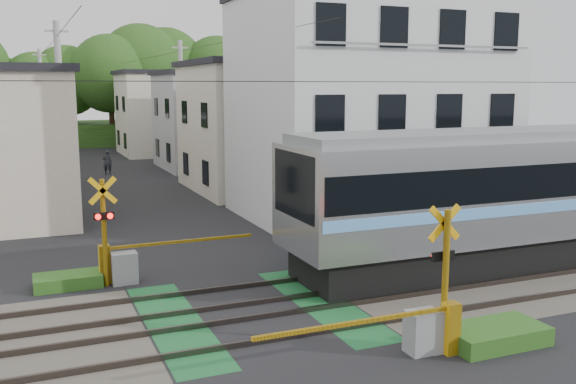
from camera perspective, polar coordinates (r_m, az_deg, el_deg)
name	(u,v)px	position (r m, az deg, el deg)	size (l,w,h in m)	color
ground	(252,313)	(15.99, -3.25, -10.69)	(120.00, 120.00, 0.00)	black
track_bed	(252,312)	(15.98, -3.25, -10.57)	(120.00, 120.00, 0.14)	#47423A
crossing_signal_near	(429,320)	(13.80, 12.38, -11.08)	(4.74, 0.65, 3.09)	#EAA80C
crossing_signal_far	(121,259)	(18.61, -14.66, -5.78)	(4.74, 0.65, 3.09)	#EAA80C
apartment_block	(367,106)	(27.24, 7.01, 7.59)	(10.20, 8.36, 9.30)	silver
houses_row	(113,123)	(40.49, -15.33, 5.91)	(22.07, 31.35, 6.80)	beige
tree_hill	(81,85)	(63.08, -17.88, 9.06)	(40.00, 12.15, 11.25)	#2A501A
catenary	(459,153)	(18.03, 14.92, 3.38)	(60.00, 5.04, 7.00)	#2D2D33
utility_poles	(95,111)	(37.41, -16.79, 6.87)	(7.90, 42.00, 8.00)	#A5A5A0
pedestrian	(107,162)	(41.58, -15.77, 2.55)	(0.56, 0.37, 1.54)	#292C33
weed_patches	(318,298)	(16.48, 2.70, -9.38)	(10.25, 8.80, 0.40)	#2D5E1E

